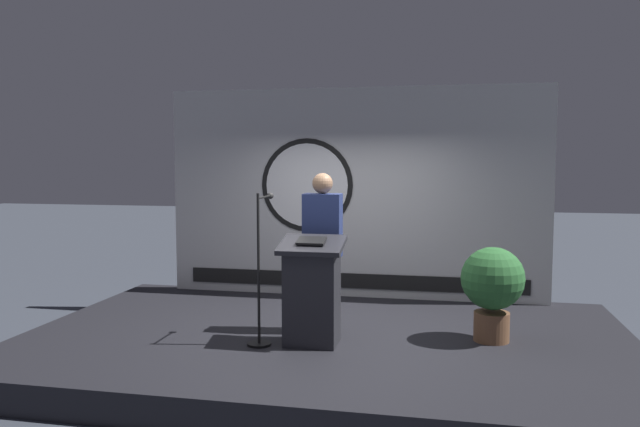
% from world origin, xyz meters
% --- Properties ---
extents(ground_plane, '(40.00, 40.00, 0.00)m').
position_xyz_m(ground_plane, '(0.00, 0.00, 0.00)').
color(ground_plane, '#383D47').
extents(stage_platform, '(6.40, 4.00, 0.30)m').
position_xyz_m(stage_platform, '(0.00, 0.00, 0.15)').
color(stage_platform, black).
rests_on(stage_platform, ground).
extents(banner_display, '(5.11, 0.12, 2.81)m').
position_xyz_m(banner_display, '(-0.02, 1.85, 1.69)').
color(banner_display, silver).
rests_on(banner_display, stage_platform).
extents(podium, '(0.64, 0.50, 1.09)m').
position_xyz_m(podium, '(-0.08, -0.41, 0.83)').
color(podium, '#26262B').
rests_on(podium, stage_platform).
extents(speaker_person, '(0.40, 0.26, 1.71)m').
position_xyz_m(speaker_person, '(-0.07, 0.07, 1.18)').
color(speaker_person, black).
rests_on(speaker_person, stage_platform).
extents(microphone_stand, '(0.24, 0.59, 1.53)m').
position_xyz_m(microphone_stand, '(-0.59, -0.50, 0.85)').
color(microphone_stand, black).
rests_on(microphone_stand, stage_platform).
extents(potted_plant, '(0.64, 0.64, 0.97)m').
position_xyz_m(potted_plant, '(1.70, 0.07, 0.89)').
color(potted_plant, brown).
rests_on(potted_plant, stage_platform).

